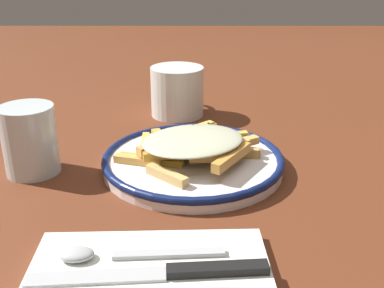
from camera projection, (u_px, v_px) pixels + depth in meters
ground_plane at (192, 168)px, 0.62m from camera, size 2.60×2.60×0.00m
plate at (192, 161)px, 0.61m from camera, size 0.24×0.24×0.02m
fries_heap at (192, 144)px, 0.60m from camera, size 0.17×0.20×0.04m
napkin at (147, 281)px, 0.40m from camera, size 0.15×0.22×0.01m
knife at (169, 272)px, 0.39m from camera, size 0.03×0.21×0.01m
spoon at (112, 254)px, 0.42m from camera, size 0.02×0.15×0.01m
water_glass at (29, 140)px, 0.59m from camera, size 0.07×0.07×0.09m
coffee_mug at (176, 91)px, 0.81m from camera, size 0.12×0.09×0.09m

